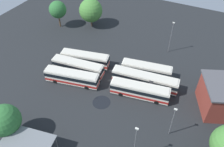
{
  "coord_description": "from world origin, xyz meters",
  "views": [
    {
      "loc": [
        -18.56,
        35.89,
        38.09
      ],
      "look_at": [
        -0.22,
        -0.48,
        1.45
      ],
      "focal_mm": 36.95,
      "sensor_mm": 36.0,
      "label": 1
    }
  ],
  "objects_px": {
    "tree_north_edge": "(91,10)",
    "tree_northeast": "(58,10)",
    "bus_row0_slot1": "(145,80)",
    "depot_building": "(224,97)",
    "bus_row1_slot0": "(85,59)",
    "lamp_post_mid_lot": "(171,36)",
    "lamp_post_near_entrance": "(172,121)",
    "bus_row1_slot2": "(72,77)",
    "bus_row0_slot0": "(146,70)",
    "bus_row0_slot2": "(140,90)",
    "maintenance_shelter": "(27,142)",
    "bus_row1_slot1": "(78,67)",
    "lamp_post_far_corner": "(135,143)",
    "tree_east_edge": "(4,120)"
  },
  "relations": [
    {
      "from": "tree_north_edge",
      "to": "tree_northeast",
      "type": "distance_m",
      "value": 10.04
    },
    {
      "from": "bus_row0_slot1",
      "to": "depot_building",
      "type": "bearing_deg",
      "value": -177.1
    },
    {
      "from": "bus_row1_slot0",
      "to": "depot_building",
      "type": "bearing_deg",
      "value": -179.36
    },
    {
      "from": "lamp_post_mid_lot",
      "to": "lamp_post_near_entrance",
      "type": "height_order",
      "value": "lamp_post_mid_lot"
    },
    {
      "from": "bus_row0_slot1",
      "to": "bus_row1_slot2",
      "type": "xyz_separation_m",
      "value": [
        15.48,
        6.8,
        -0.0
      ]
    },
    {
      "from": "bus_row0_slot0",
      "to": "bus_row0_slot2",
      "type": "relative_size",
      "value": 0.93
    },
    {
      "from": "lamp_post_near_entrance",
      "to": "bus_row1_slot0",
      "type": "bearing_deg",
      "value": -22.94
    },
    {
      "from": "maintenance_shelter",
      "to": "bus_row1_slot1",
      "type": "bearing_deg",
      "value": -78.51
    },
    {
      "from": "bus_row1_slot0",
      "to": "depot_building",
      "type": "height_order",
      "value": "depot_building"
    },
    {
      "from": "lamp_post_mid_lot",
      "to": "tree_northeast",
      "type": "distance_m",
      "value": 34.8
    },
    {
      "from": "bus_row1_slot0",
      "to": "bus_row1_slot1",
      "type": "relative_size",
      "value": 0.95
    },
    {
      "from": "depot_building",
      "to": "lamp_post_far_corner",
      "type": "bearing_deg",
      "value": 57.43
    },
    {
      "from": "bus_row1_slot1",
      "to": "tree_northeast",
      "type": "bearing_deg",
      "value": -42.95
    },
    {
      "from": "lamp_post_far_corner",
      "to": "lamp_post_near_entrance",
      "type": "bearing_deg",
      "value": -118.93
    },
    {
      "from": "bus_row1_slot0",
      "to": "bus_row1_slot2",
      "type": "distance_m",
      "value": 7.33
    },
    {
      "from": "depot_building",
      "to": "bus_row0_slot2",
      "type": "bearing_deg",
      "value": 15.49
    },
    {
      "from": "maintenance_shelter",
      "to": "bus_row1_slot0",
      "type": "bearing_deg",
      "value": -79.75
    },
    {
      "from": "maintenance_shelter",
      "to": "tree_east_edge",
      "type": "relative_size",
      "value": 1.19
    },
    {
      "from": "bus_row0_slot2",
      "to": "depot_building",
      "type": "distance_m",
      "value": 17.08
    },
    {
      "from": "maintenance_shelter",
      "to": "tree_east_edge",
      "type": "bearing_deg",
      "value": -10.69
    },
    {
      "from": "bus_row1_slot1",
      "to": "lamp_post_near_entrance",
      "type": "distance_m",
      "value": 26.23
    },
    {
      "from": "bus_row0_slot2",
      "to": "depot_building",
      "type": "relative_size",
      "value": 1.11
    },
    {
      "from": "lamp_post_mid_lot",
      "to": "tree_east_edge",
      "type": "distance_m",
      "value": 43.68
    },
    {
      "from": "depot_building",
      "to": "lamp_post_near_entrance",
      "type": "relative_size",
      "value": 1.6
    },
    {
      "from": "bus_row0_slot2",
      "to": "lamp_post_far_corner",
      "type": "height_order",
      "value": "lamp_post_far_corner"
    },
    {
      "from": "tree_north_edge",
      "to": "bus_row1_slot2",
      "type": "bearing_deg",
      "value": 110.67
    },
    {
      "from": "lamp_post_far_corner",
      "to": "tree_east_edge",
      "type": "height_order",
      "value": "lamp_post_far_corner"
    },
    {
      "from": "bus_row0_slot1",
      "to": "lamp_post_near_entrance",
      "type": "height_order",
      "value": "lamp_post_near_entrance"
    },
    {
      "from": "lamp_post_near_entrance",
      "to": "tree_northeast",
      "type": "xyz_separation_m",
      "value": [
        42.46,
        -23.3,
        1.67
      ]
    },
    {
      "from": "bus_row1_slot0",
      "to": "lamp_post_near_entrance",
      "type": "bearing_deg",
      "value": 157.06
    },
    {
      "from": "bus_row0_slot0",
      "to": "bus_row1_slot0",
      "type": "distance_m",
      "value": 15.73
    },
    {
      "from": "bus_row1_slot2",
      "to": "depot_building",
      "type": "xyz_separation_m",
      "value": [
        -32.05,
        -7.64,
        1.57
      ]
    },
    {
      "from": "bus_row0_slot0",
      "to": "lamp_post_far_corner",
      "type": "height_order",
      "value": "lamp_post_far_corner"
    },
    {
      "from": "bus_row1_slot0",
      "to": "depot_building",
      "type": "xyz_separation_m",
      "value": [
        -32.98,
        -0.37,
        1.57
      ]
    },
    {
      "from": "bus_row1_slot0",
      "to": "lamp_post_far_corner",
      "type": "xyz_separation_m",
      "value": [
        -21.09,
        18.24,
        3.03
      ]
    },
    {
      "from": "bus_row0_slot2",
      "to": "tree_east_edge",
      "type": "height_order",
      "value": "tree_east_edge"
    },
    {
      "from": "bus_row0_slot0",
      "to": "bus_row1_slot1",
      "type": "bearing_deg",
      "value": 22.91
    },
    {
      "from": "bus_row1_slot2",
      "to": "tree_east_edge",
      "type": "bearing_deg",
      "value": 83.67
    },
    {
      "from": "bus_row1_slot1",
      "to": "bus_row0_slot1",
      "type": "bearing_deg",
      "value": -169.36
    },
    {
      "from": "maintenance_shelter",
      "to": "lamp_post_near_entrance",
      "type": "bearing_deg",
      "value": -143.92
    },
    {
      "from": "lamp_post_near_entrance",
      "to": "lamp_post_mid_lot",
      "type": "bearing_deg",
      "value": -73.18
    },
    {
      "from": "bus_row1_slot0",
      "to": "tree_north_edge",
      "type": "distance_m",
      "value": 19.62
    },
    {
      "from": "bus_row1_slot1",
      "to": "depot_building",
      "type": "distance_m",
      "value": 33.11
    },
    {
      "from": "bus_row0_slot1",
      "to": "bus_row0_slot2",
      "type": "xyz_separation_m",
      "value": [
        -0.18,
        3.7,
        -0.0
      ]
    },
    {
      "from": "lamp_post_far_corner",
      "to": "bus_row0_slot2",
      "type": "bearing_deg",
      "value": -72.23
    },
    {
      "from": "maintenance_shelter",
      "to": "lamp_post_near_entrance",
      "type": "distance_m",
      "value": 25.51
    },
    {
      "from": "bus_row1_slot2",
      "to": "depot_building",
      "type": "distance_m",
      "value": 32.98
    },
    {
      "from": "lamp_post_mid_lot",
      "to": "tree_north_edge",
      "type": "distance_m",
      "value": 26.01
    },
    {
      "from": "bus_row1_slot1",
      "to": "depot_building",
      "type": "height_order",
      "value": "depot_building"
    },
    {
      "from": "bus_row1_slot1",
      "to": "bus_row1_slot0",
      "type": "bearing_deg",
      "value": -87.78
    }
  ]
}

